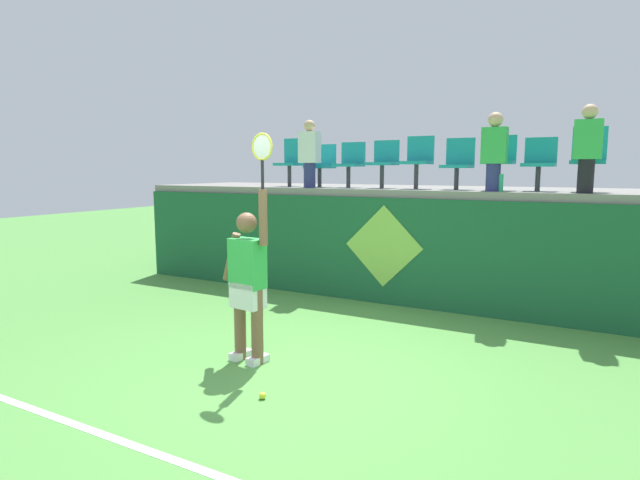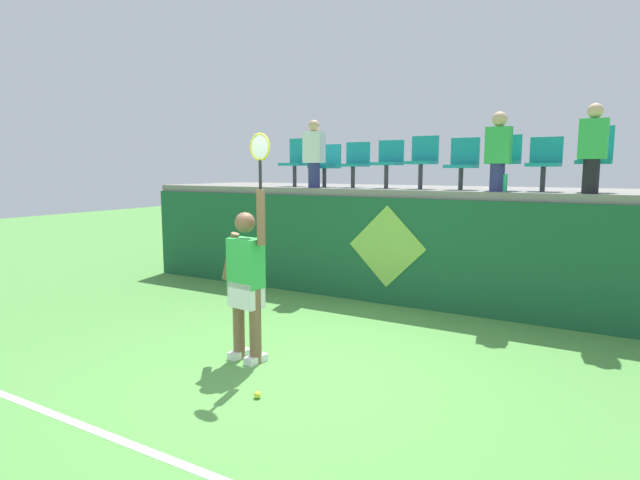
# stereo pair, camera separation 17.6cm
# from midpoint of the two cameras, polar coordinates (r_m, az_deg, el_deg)

# --- Properties ---
(ground_plane) EXTENTS (40.00, 40.00, 0.00)m
(ground_plane) POSITION_cam_midpoint_polar(r_m,az_deg,el_deg) (5.55, -3.70, -14.44)
(ground_plane) COLOR #519342
(court_back_wall) EXTENTS (10.37, 0.20, 1.66)m
(court_back_wall) POSITION_cam_midpoint_polar(r_m,az_deg,el_deg) (8.12, 8.55, -1.31)
(court_back_wall) COLOR #195633
(court_back_wall) RESTS_ON ground_plane
(spectator_platform) EXTENTS (10.37, 2.45, 0.12)m
(spectator_platform) POSITION_cam_midpoint_polar(r_m,az_deg,el_deg) (9.14, 11.26, 5.22)
(spectator_platform) COLOR gray
(spectator_platform) RESTS_ON court_back_wall
(court_baseline_stripe) EXTENTS (9.33, 0.08, 0.01)m
(court_baseline_stripe) POSITION_cam_midpoint_polar(r_m,az_deg,el_deg) (4.32, -17.50, -21.62)
(court_baseline_stripe) COLOR white
(court_baseline_stripe) RESTS_ON ground_plane
(tennis_player) EXTENTS (0.75, 0.31, 2.46)m
(tennis_player) POSITION_cam_midpoint_polar(r_m,az_deg,el_deg) (5.72, -8.70, -4.22)
(tennis_player) COLOR white
(tennis_player) RESTS_ON ground_plane
(tennis_ball) EXTENTS (0.07, 0.07, 0.07)m
(tennis_ball) POSITION_cam_midpoint_polar(r_m,az_deg,el_deg) (5.05, -7.31, -16.42)
(tennis_ball) COLOR #D1E533
(tennis_ball) RESTS_ON ground_plane
(water_bottle) EXTENTS (0.07, 0.07, 0.24)m
(water_bottle) POSITION_cam_midpoint_polar(r_m,az_deg,el_deg) (7.84, 18.42, 5.92)
(water_bottle) COLOR #26B272
(water_bottle) RESTS_ON spectator_platform
(stadium_chair_0) EXTENTS (0.44, 0.42, 0.87)m
(stadium_chair_0) POSITION_cam_midpoint_polar(r_m,az_deg,el_deg) (9.66, -3.63, 8.69)
(stadium_chair_0) COLOR #38383D
(stadium_chair_0) RESTS_ON spectator_platform
(stadium_chair_1) EXTENTS (0.44, 0.42, 0.75)m
(stadium_chair_1) POSITION_cam_midpoint_polar(r_m,az_deg,el_deg) (9.33, -0.38, 8.32)
(stadium_chair_1) COLOR #38383D
(stadium_chair_1) RESTS_ON spectator_platform
(stadium_chair_2) EXTENTS (0.44, 0.42, 0.77)m
(stadium_chair_2) POSITION_cam_midpoint_polar(r_m,az_deg,el_deg) (9.06, 2.75, 8.49)
(stadium_chair_2) COLOR #38383D
(stadium_chair_2) RESTS_ON spectator_platform
(stadium_chair_3) EXTENTS (0.44, 0.42, 0.79)m
(stadium_chair_3) POSITION_cam_midpoint_polar(r_m,az_deg,el_deg) (8.81, 6.37, 8.58)
(stadium_chair_3) COLOR #38383D
(stadium_chair_3) RESTS_ON spectator_platform
(stadium_chair_4) EXTENTS (0.44, 0.42, 0.84)m
(stadium_chair_4) POSITION_cam_midpoint_polar(r_m,az_deg,el_deg) (8.60, 10.03, 8.70)
(stadium_chair_4) COLOR #38383D
(stadium_chair_4) RESTS_ON spectator_platform
(stadium_chair_5) EXTENTS (0.44, 0.42, 0.79)m
(stadium_chair_5) POSITION_cam_midpoint_polar(r_m,az_deg,el_deg) (8.42, 14.21, 8.27)
(stadium_chair_5) COLOR #38383D
(stadium_chair_5) RESTS_ON spectator_platform
(stadium_chair_6) EXTENTS (0.44, 0.42, 0.82)m
(stadium_chair_6) POSITION_cam_midpoint_polar(r_m,az_deg,el_deg) (8.28, 18.32, 8.40)
(stadium_chair_6) COLOR #38383D
(stadium_chair_6) RESTS_ON spectator_platform
(stadium_chair_7) EXTENTS (0.44, 0.42, 0.77)m
(stadium_chair_7) POSITION_cam_midpoint_polar(r_m,az_deg,el_deg) (8.19, 22.16, 7.98)
(stadium_chair_7) COLOR #38383D
(stadium_chair_7) RESTS_ON spectator_platform
(stadium_chair_8) EXTENTS (0.44, 0.42, 0.90)m
(stadium_chair_8) POSITION_cam_midpoint_polar(r_m,az_deg,el_deg) (8.15, 26.59, 8.18)
(stadium_chair_8) COLOR #38383D
(stadium_chair_8) RESTS_ON spectator_platform
(spectator_0) EXTENTS (0.34, 0.20, 1.13)m
(spectator_0) POSITION_cam_midpoint_polar(r_m,az_deg,el_deg) (8.97, -1.71, 9.46)
(spectator_0) COLOR navy
(spectator_0) RESTS_ON spectator_platform
(spectator_1) EXTENTS (0.34, 0.21, 1.11)m
(spectator_1) POSITION_cam_midpoint_polar(r_m,az_deg,el_deg) (7.88, 17.79, 9.29)
(spectator_1) COLOR navy
(spectator_1) RESTS_ON spectator_platform
(spectator_2) EXTENTS (0.34, 0.20, 1.15)m
(spectator_2) POSITION_cam_midpoint_polar(r_m,az_deg,el_deg) (7.70, 26.49, 9.03)
(spectator_2) COLOR black
(spectator_2) RESTS_ON spectator_platform
(wall_signage_mount) EXTENTS (1.27, 0.01, 1.55)m
(wall_signage_mount) POSITION_cam_midpoint_polar(r_m,az_deg,el_deg) (8.30, 6.20, -6.89)
(wall_signage_mount) COLOR #195633
(wall_signage_mount) RESTS_ON ground_plane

